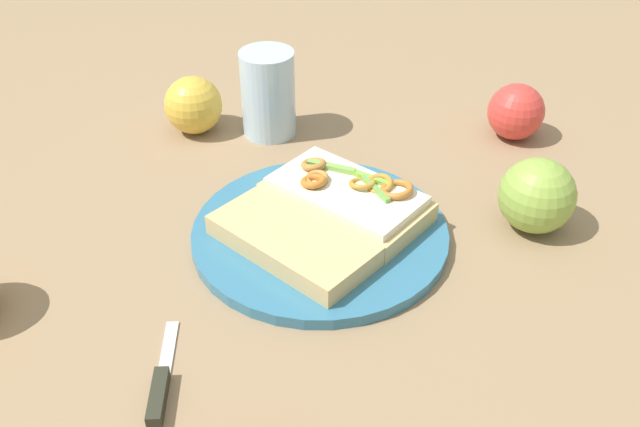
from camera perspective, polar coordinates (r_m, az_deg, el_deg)
name	(u,v)px	position (r m, az deg, el deg)	size (l,w,h in m)	color
ground_plane	(320,238)	(0.75, 0.00, -2.02)	(2.00, 2.00, 0.00)	#917453
plate	(320,233)	(0.75, 0.00, -1.63)	(0.27, 0.27, 0.01)	teal
sandwich	(346,198)	(0.76, 2.13, 1.30)	(0.19, 0.13, 0.04)	tan
bread_slice_side	(293,240)	(0.71, -2.24, -2.18)	(0.17, 0.08, 0.02)	tan
apple_0	(516,112)	(0.95, 15.63, 7.96)	(0.07, 0.07, 0.07)	red
apple_1	(537,196)	(0.78, 17.21, 1.40)	(0.08, 0.08, 0.08)	#8AAC43
apple_3	(193,105)	(0.94, -10.26, 8.66)	(0.08, 0.08, 0.08)	gold
drinking_glass	(268,94)	(0.92, -4.23, 9.69)	(0.07, 0.07, 0.11)	silver
knife	(161,384)	(0.62, -12.80, -13.37)	(0.10, 0.08, 0.01)	silver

